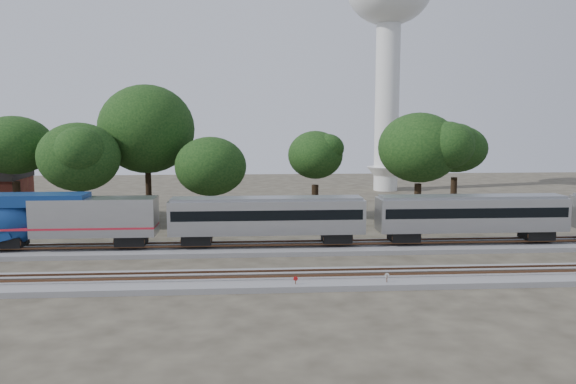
% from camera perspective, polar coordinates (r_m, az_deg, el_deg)
% --- Properties ---
extents(ground, '(160.00, 160.00, 0.00)m').
position_cam_1_polar(ground, '(43.81, -6.40, -7.76)').
color(ground, '#383328').
rests_on(ground, ground).
extents(track_far, '(160.00, 5.00, 0.73)m').
position_cam_1_polar(track_far, '(49.58, -6.11, -5.77)').
color(track_far, slate).
rests_on(track_far, ground).
extents(track_near, '(160.00, 5.00, 0.73)m').
position_cam_1_polar(track_near, '(39.90, -6.65, -8.95)').
color(track_near, slate).
rests_on(track_near, ground).
extents(train, '(88.03, 3.03, 4.47)m').
position_cam_1_polar(train, '(52.88, 18.27, -2.04)').
color(train, '#ABAEB2').
rests_on(train, ground).
extents(switch_stand_red, '(0.30, 0.06, 0.94)m').
position_cam_1_polar(switch_stand_red, '(38.06, 0.77, -9.07)').
color(switch_stand_red, '#512D19').
rests_on(switch_stand_red, ground).
extents(switch_stand_white, '(0.33, 0.08, 1.04)m').
position_cam_1_polar(switch_stand_white, '(39.11, 10.02, -8.64)').
color(switch_stand_white, '#512D19').
rests_on(switch_stand_white, ground).
extents(switch_lever, '(0.53, 0.35, 0.30)m').
position_cam_1_polar(switch_lever, '(38.52, 0.10, -9.57)').
color(switch_lever, '#512D19').
rests_on(switch_lever, ground).
extents(water_tower, '(13.87, 13.87, 38.40)m').
position_cam_1_polar(water_tower, '(95.82, 10.22, 17.33)').
color(water_tower, silver).
rests_on(water_tower, ground).
extents(tree_1, '(8.85, 8.85, 12.48)m').
position_cam_1_polar(tree_1, '(69.11, -26.07, 4.28)').
color(tree_1, black).
rests_on(tree_1, ground).
extents(tree_2, '(7.73, 7.73, 10.90)m').
position_cam_1_polar(tree_2, '(62.60, -20.46, 3.32)').
color(tree_2, black).
rests_on(tree_2, ground).
extents(tree_3, '(10.61, 10.61, 14.96)m').
position_cam_1_polar(tree_3, '(67.09, -14.15, 6.20)').
color(tree_3, black).
rests_on(tree_3, ground).
extents(tree_4, '(6.61, 6.61, 9.32)m').
position_cam_1_polar(tree_4, '(60.93, -7.87, 2.57)').
color(tree_4, black).
rests_on(tree_4, ground).
extents(tree_5, '(7.63, 7.63, 10.76)m').
position_cam_1_polar(tree_5, '(64.55, 2.79, 3.77)').
color(tree_5, black).
rests_on(tree_5, ground).
extents(tree_6, '(8.63, 8.63, 12.17)m').
position_cam_1_polar(tree_6, '(62.39, 13.17, 4.39)').
color(tree_6, black).
rests_on(tree_6, ground).
extents(tree_7, '(8.05, 8.05, 11.34)m').
position_cam_1_polar(tree_7, '(74.16, 16.62, 4.23)').
color(tree_7, black).
rests_on(tree_7, ground).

